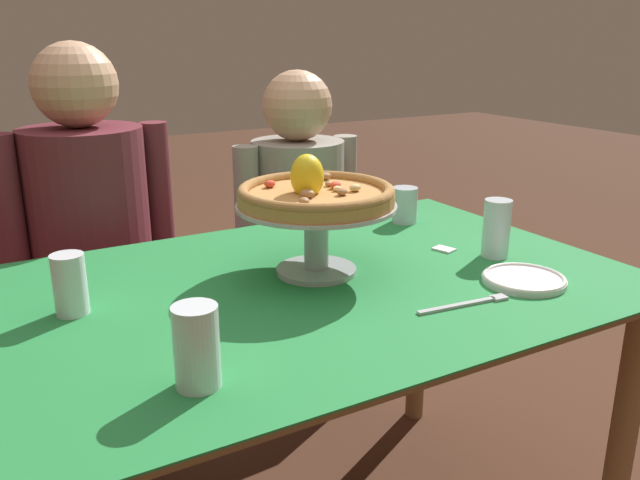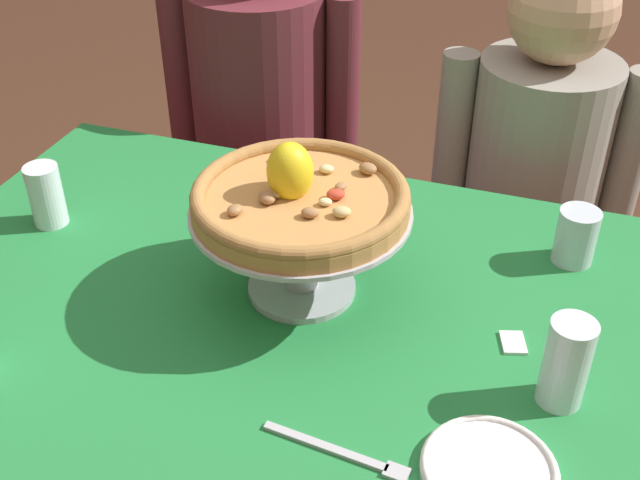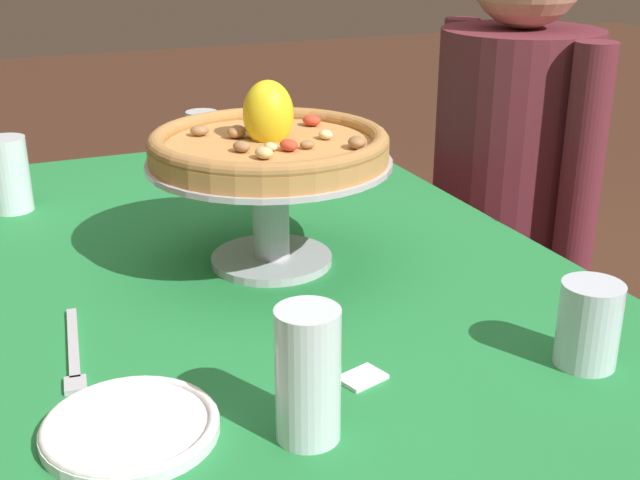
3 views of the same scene
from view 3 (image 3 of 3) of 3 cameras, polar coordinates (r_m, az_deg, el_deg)
name	(u,v)px [view 3 (image 3 of 3)]	position (r m, az deg, el deg)	size (l,w,h in m)	color
dining_table	(243,323)	(1.27, -5.38, -5.72)	(1.34, 0.91, 0.73)	olive
pizza_stand	(270,195)	(1.19, -3.47, 3.12)	(0.35, 0.35, 0.16)	#B7B7C1
pizza	(269,143)	(1.17, -3.54, 6.74)	(0.34, 0.34, 0.11)	#BC8447
water_glass_back_right	(588,329)	(0.99, 18.08, -5.91)	(0.07, 0.07, 0.10)	silver
water_glass_side_right	(308,382)	(0.80, -0.84, -9.80)	(0.06, 0.06, 0.14)	silver
water_glass_front_left	(9,178)	(1.52, -20.74, 4.04)	(0.07, 0.07, 0.13)	silver
water_glass_side_left	(203,144)	(1.68, -8.11, 6.57)	(0.06, 0.06, 0.12)	white
side_plate	(130,427)	(0.86, -13.01, -12.49)	(0.18, 0.18, 0.02)	white
dinner_fork	(74,353)	(1.01, -16.70, -7.50)	(0.21, 0.04, 0.01)	#B7B7C1
sugar_packet	(362,378)	(0.93, 2.93, -9.51)	(0.05, 0.04, 0.01)	white
diner_left	(507,215)	(1.87, 12.81, 1.71)	(0.49, 0.36, 1.23)	navy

